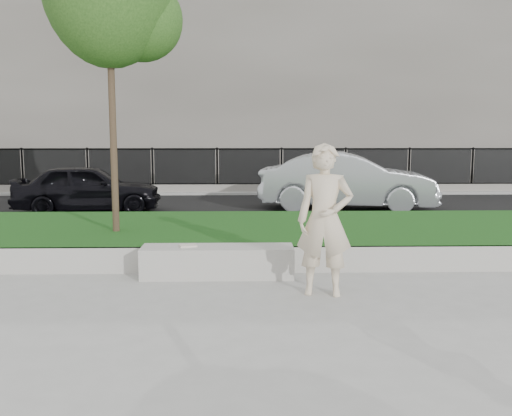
{
  "coord_description": "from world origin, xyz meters",
  "views": [
    {
      "loc": [
        0.29,
        -7.49,
        2.14
      ],
      "look_at": [
        0.48,
        1.2,
        0.98
      ],
      "focal_mm": 40.0,
      "sensor_mm": 36.0,
      "label": 1
    }
  ],
  "objects_px": {
    "man": "(325,220)",
    "car_silver": "(347,181)",
    "stone_bench": "(218,262)",
    "book": "(188,246)",
    "car_dark": "(88,188)"
  },
  "relations": [
    {
      "from": "book",
      "to": "car_dark",
      "type": "relative_size",
      "value": 0.06
    },
    {
      "from": "stone_bench",
      "to": "car_silver",
      "type": "relative_size",
      "value": 0.48
    },
    {
      "from": "stone_bench",
      "to": "car_dark",
      "type": "distance_m",
      "value": 7.66
    },
    {
      "from": "man",
      "to": "book",
      "type": "relative_size",
      "value": 8.2
    },
    {
      "from": "book",
      "to": "car_silver",
      "type": "distance_m",
      "value": 7.95
    },
    {
      "from": "stone_bench",
      "to": "man",
      "type": "relative_size",
      "value": 1.13
    },
    {
      "from": "stone_bench",
      "to": "car_silver",
      "type": "bearing_deg",
      "value": 65.56
    },
    {
      "from": "man",
      "to": "stone_bench",
      "type": "bearing_deg",
      "value": 156.53
    },
    {
      "from": "man",
      "to": "car_silver",
      "type": "relative_size",
      "value": 0.42
    },
    {
      "from": "stone_bench",
      "to": "car_silver",
      "type": "height_order",
      "value": "car_silver"
    },
    {
      "from": "car_silver",
      "to": "book",
      "type": "bearing_deg",
      "value": 161.35
    },
    {
      "from": "man",
      "to": "car_silver",
      "type": "distance_m",
      "value": 8.2
    },
    {
      "from": "car_dark",
      "to": "book",
      "type": "bearing_deg",
      "value": -161.9
    },
    {
      "from": "stone_bench",
      "to": "man",
      "type": "height_order",
      "value": "man"
    },
    {
      "from": "car_dark",
      "to": "car_silver",
      "type": "bearing_deg",
      "value": -94.84
    }
  ]
}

